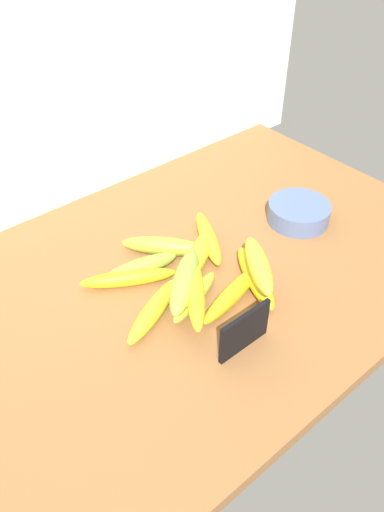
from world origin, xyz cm
name	(u,v)px	position (x,y,z in cm)	size (l,w,h in cm)	color
counter_top	(208,267)	(0.00, 0.00, 1.50)	(110.00, 76.00, 3.00)	brown
back_wall	(90,57)	(0.00, 39.00, 35.00)	(130.00, 2.00, 70.00)	silver
chalkboard_sign	(244,332)	(-10.26, -20.79, 6.86)	(11.00, 1.80, 8.40)	black
fruit_bowl	(299,212)	(25.64, -2.36, 5.23)	(14.14, 14.14, 4.46)	slate
banana_0	(255,277)	(2.70, -10.95, 4.95)	(18.20, 3.89, 3.89)	yellow
banana_1	(154,310)	(-17.89, -5.05, 4.75)	(17.79, 3.50, 3.50)	yellow
banana_2	(141,267)	(-12.80, 6.09, 4.83)	(15.82, 3.66, 3.66)	#90B139
banana_3	(199,255)	(-1.54, 1.27, 5.00)	(17.24, 3.99, 3.99)	gold
banana_4	(195,297)	(-9.69, -7.17, 4.61)	(15.23, 3.21, 3.21)	gold
banana_5	(208,238)	(4.05, 4.57, 4.71)	(18.35, 3.43, 3.43)	yellow
banana_6	(163,246)	(-5.31, 8.29, 4.97)	(18.11, 3.95, 3.95)	gold
banana_7	(232,295)	(-4.05, -11.40, 4.73)	(18.30, 3.46, 3.46)	gold
banana_8	(128,278)	(-16.48, 5.22, 4.65)	(18.96, 3.29, 3.29)	yellow
banana_9	(185,281)	(-10.96, -5.72, 8.40)	(17.83, 4.38, 4.38)	#8FB63C
banana_10	(259,265)	(2.24, -11.86, 8.93)	(16.50, 4.07, 4.07)	gold
banana_11	(195,290)	(-10.80, -8.41, 7.97)	(20.14, 3.52, 3.52)	yellow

